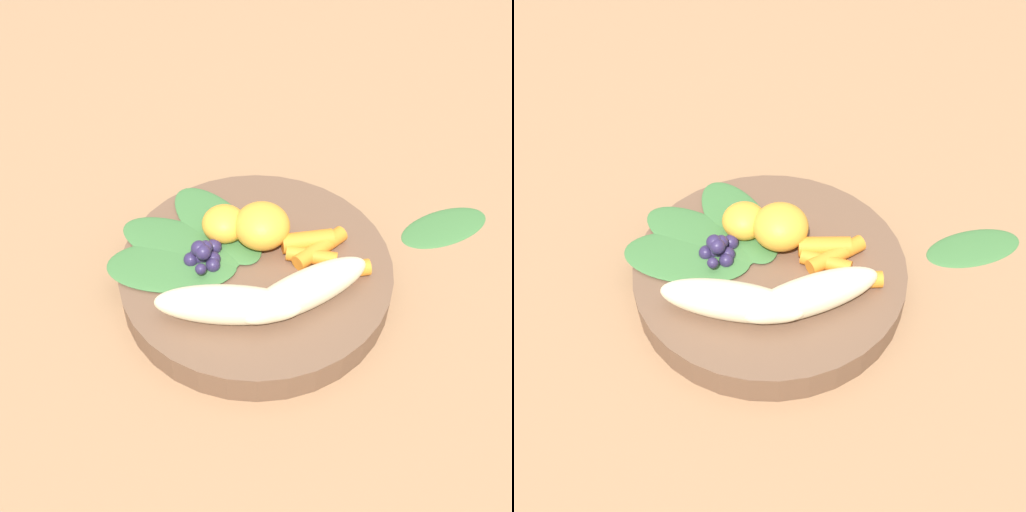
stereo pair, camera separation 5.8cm
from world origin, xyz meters
TOP-DOWN VIEW (x-y plane):
  - ground_plane at (0.00, 0.00)m, footprint 2.40×2.40m
  - bowl at (0.00, 0.00)m, footprint 0.25×0.25m
  - banana_peeled_left at (0.03, -0.05)m, footprint 0.13×0.07m
  - banana_peeled_right at (-0.03, -0.06)m, footprint 0.13×0.06m
  - orange_segment_near at (-0.02, 0.04)m, footprint 0.04×0.04m
  - orange_segment_far at (0.01, 0.03)m, footprint 0.05×0.05m
  - carrot_front at (0.07, -0.03)m, footprint 0.05×0.02m
  - carrot_mid_left at (0.05, -0.01)m, footprint 0.05×0.03m
  - carrot_mid_right at (0.06, 0.00)m, footprint 0.06×0.04m
  - carrot_rear at (0.05, 0.01)m, footprint 0.05×0.02m
  - blueberry_pile at (-0.05, 0.01)m, footprint 0.04×0.04m
  - coconut_shred_patch at (-0.03, 0.03)m, footprint 0.05×0.05m
  - kale_leaf_left at (-0.03, 0.06)m, footprint 0.10×0.14m
  - kale_leaf_right at (-0.06, 0.04)m, footprint 0.13×0.12m
  - kale_leaf_rear at (-0.08, 0.01)m, footprint 0.13×0.09m
  - kale_leaf_stray at (0.20, 0.04)m, footprint 0.11×0.07m

SIDE VIEW (x-z plane):
  - ground_plane at x=0.00m, z-range 0.00..0.00m
  - kale_leaf_stray at x=0.20m, z-range 0.00..0.01m
  - bowl at x=0.00m, z-range 0.00..0.03m
  - coconut_shred_patch at x=-0.03m, z-range 0.03..0.03m
  - kale_leaf_left at x=-0.03m, z-range 0.03..0.04m
  - kale_leaf_right at x=-0.06m, z-range 0.03..0.04m
  - kale_leaf_rear at x=-0.08m, z-range 0.03..0.04m
  - carrot_mid_left at x=0.05m, z-range 0.03..0.05m
  - carrot_front at x=0.07m, z-range 0.03..0.05m
  - carrot_mid_right at x=0.06m, z-range 0.03..0.05m
  - carrot_rear at x=0.05m, z-range 0.03..0.05m
  - blueberry_pile at x=-0.05m, z-range 0.03..0.05m
  - orange_segment_near at x=-0.02m, z-range 0.03..0.06m
  - banana_peeled_left at x=0.03m, z-range 0.03..0.06m
  - banana_peeled_right at x=-0.03m, z-range 0.03..0.06m
  - orange_segment_far at x=0.01m, z-range 0.03..0.07m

